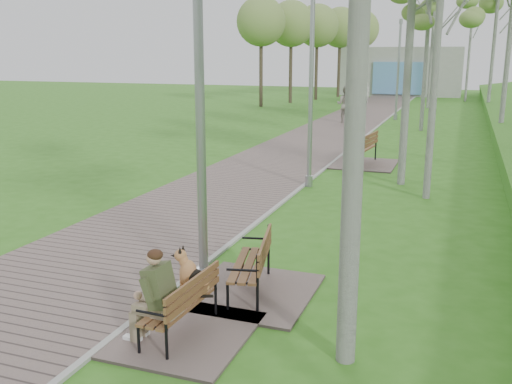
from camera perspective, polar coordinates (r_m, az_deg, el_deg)
walkway at (r=22.83m, az=5.49°, el=4.93°), size 3.50×67.00×0.04m
kerb at (r=22.46m, az=9.82°, el=4.66°), size 0.10×67.00×0.05m
building_north at (r=51.63m, az=14.32°, el=11.63°), size 10.00×5.20×4.00m
bench_main at (r=7.32m, az=-8.16°, el=-11.32°), size 1.63×1.81×1.42m
bench_second at (r=8.54m, az=-0.62°, el=-8.82°), size 1.77×1.96×1.08m
bench_third at (r=18.59m, az=10.53°, el=3.44°), size 2.06×2.29×1.27m
lamp_post_near at (r=8.09m, az=-5.62°, el=8.53°), size 0.23×0.23×5.89m
lamp_post_second at (r=14.99m, az=5.50°, el=9.48°), size 0.20×0.20×5.11m
lamp_post_third at (r=31.61m, az=14.01°, el=11.41°), size 0.20×0.20×5.21m
pedestrian_near at (r=42.20m, az=10.91°, el=9.73°), size 0.62×0.50×1.47m
pedestrian_far at (r=29.64m, az=8.93°, el=8.64°), size 1.01×0.83×1.89m
birch_distant_a at (r=39.27m, az=17.43°, el=17.35°), size 2.29×2.29×8.14m
birch_distant_b at (r=45.76m, az=20.93°, el=17.40°), size 2.87×2.87×9.07m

